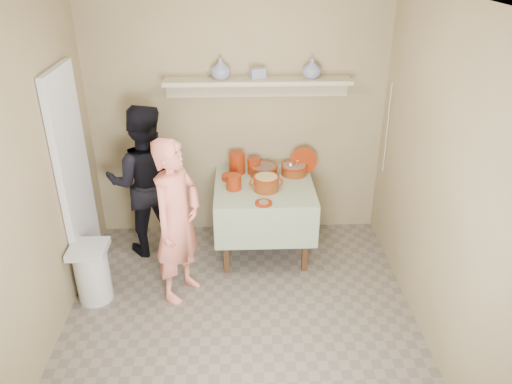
{
  "coord_description": "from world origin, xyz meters",
  "views": [
    {
      "loc": [
        0.0,
        -3.11,
        2.94
      ],
      "look_at": [
        0.15,
        0.75,
        0.95
      ],
      "focal_mm": 35.0,
      "sensor_mm": 36.0,
      "label": 1
    }
  ],
  "objects_px": {
    "serving_table": "(264,195)",
    "cazuela_rice": "(266,182)",
    "person_helper": "(145,181)",
    "trash_bin": "(92,272)",
    "person_cook": "(177,221)"
  },
  "relations": [
    {
      "from": "serving_table",
      "to": "cazuela_rice",
      "type": "distance_m",
      "value": 0.24
    },
    {
      "from": "serving_table",
      "to": "cazuela_rice",
      "type": "xyz_separation_m",
      "value": [
        0.01,
        -0.12,
        0.2
      ]
    },
    {
      "from": "serving_table",
      "to": "person_helper",
      "type": "bearing_deg",
      "value": 176.8
    },
    {
      "from": "serving_table",
      "to": "cazuela_rice",
      "type": "height_order",
      "value": "cazuela_rice"
    },
    {
      "from": "person_helper",
      "to": "cazuela_rice",
      "type": "xyz_separation_m",
      "value": [
        1.18,
        -0.19,
        0.06
      ]
    },
    {
      "from": "person_cook",
      "to": "serving_table",
      "type": "relative_size",
      "value": 1.56
    },
    {
      "from": "person_cook",
      "to": "trash_bin",
      "type": "distance_m",
      "value": 0.91
    },
    {
      "from": "person_cook",
      "to": "cazuela_rice",
      "type": "relative_size",
      "value": 4.58
    },
    {
      "from": "person_cook",
      "to": "person_helper",
      "type": "xyz_separation_m",
      "value": [
        -0.39,
        0.74,
        0.03
      ]
    },
    {
      "from": "serving_table",
      "to": "cazuela_rice",
      "type": "relative_size",
      "value": 2.95
    },
    {
      "from": "serving_table",
      "to": "trash_bin",
      "type": "xyz_separation_m",
      "value": [
        -1.56,
        -0.74,
        -0.36
      ]
    },
    {
      "from": "person_helper",
      "to": "cazuela_rice",
      "type": "bearing_deg",
      "value": 166.49
    },
    {
      "from": "person_helper",
      "to": "trash_bin",
      "type": "bearing_deg",
      "value": 59.71
    },
    {
      "from": "serving_table",
      "to": "person_cook",
      "type": "bearing_deg",
      "value": -139.18
    },
    {
      "from": "trash_bin",
      "to": "serving_table",
      "type": "bearing_deg",
      "value": 25.33
    }
  ]
}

